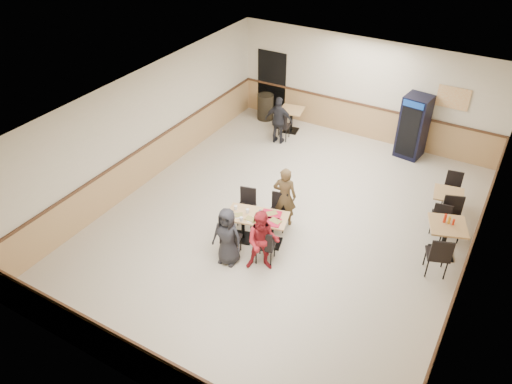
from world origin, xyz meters
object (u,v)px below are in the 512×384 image
Objects in this scene: diner_woman_right at (263,241)px; side_table_near at (445,235)px; main_table at (257,224)px; lone_diner at (279,121)px; side_table_far at (447,202)px; diner_woman_left at (227,237)px; diner_man_opposite at (285,197)px; back_table at (291,117)px; pepsi_cooler at (413,127)px; trash_bin at (265,107)px.

diner_woman_right is 3.92m from side_table_near.
lone_diner is (-1.72, 4.24, 0.25)m from main_table.
side_table_far is (3.42, 2.96, 0.00)m from main_table.
diner_woman_left is at bearing -133.34° from side_table_far.
lone_diner reaches higher than side_table_far.
diner_man_opposite is at bearing -147.20° from side_table_far.
diner_man_opposite is 1.95× the size of side_table_far.
side_table_near is 1.26× the size of side_table_far.
back_table is (-1.92, 4.18, -0.26)m from diner_man_opposite.
diner_woman_left is (-0.21, -0.89, 0.20)m from main_table.
back_table reaches higher than main_table.
pepsi_cooler reaches higher than diner_woman_left.
main_table is at bearing -156.18° from side_table_near.
main_table is at bearing -71.29° from back_table.
side_table_near is 4.26m from pepsi_cooler.
diner_woman_right reaches higher than diner_woman_left.
pepsi_cooler is at bearing -126.39° from diner_man_opposite.
diner_woman_right is at bearing 10.01° from diner_woman_left.
diner_woman_right is 1.80× the size of back_table.
side_table_far is 6.71m from trash_bin.
diner_woman_left is 1.76× the size of side_table_far.
side_table_far reaches higher than main_table.
lone_diner is (-2.24, 4.93, 0.00)m from diner_woman_right.
pepsi_cooler reaches higher than trash_bin.
side_table_near reaches higher than main_table.
diner_woman_left is 0.75× the size of pepsi_cooler.
trash_bin is (-4.68, -0.04, -0.49)m from pepsi_cooler.
trash_bin is (-6.24, 2.46, -0.06)m from side_table_far.
diner_woman_right is 5.42m from lone_diner.
diner_man_opposite is 3.83m from side_table_far.
back_table is at bearing -166.18° from pepsi_cooler.
side_table_far is 0.97× the size of back_table.
pepsi_cooler reaches higher than side_table_far.
trash_bin is at bearing 107.77° from diner_woman_left.
diner_man_opposite is at bearing -56.24° from trash_bin.
side_table_far is at bearing 26.08° from main_table.
diner_woman_left is at bearing 60.34° from diner_man_opposite.
diner_man_opposite is (-0.32, 1.58, 0.03)m from diner_woman_right.
trash_bin is (-3.35, 6.11, -0.30)m from diner_woman_right.
side_table_far is 0.43× the size of pepsi_cooler.
side_table_far is at bearing -21.50° from trash_bin.
lone_diner reaches higher than diner_woman_right.
lone_diner is 0.80× the size of pepsi_cooler.
diner_man_opposite is 3.56m from side_table_near.
pepsi_cooler is (3.57, 0.39, 0.42)m from back_table.
diner_woman_left is 6.15m from back_table.
main_table is 0.80× the size of pepsi_cooler.
main_table is 5.35m from back_table.
diner_woman_left reaches higher than main_table.
diner_woman_right is 1.48× the size of side_table_near.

